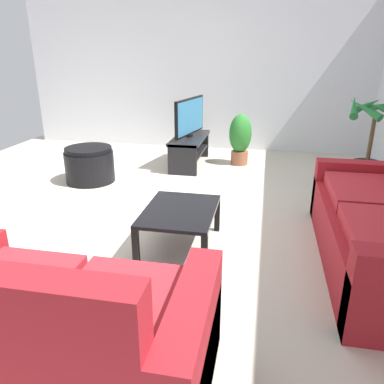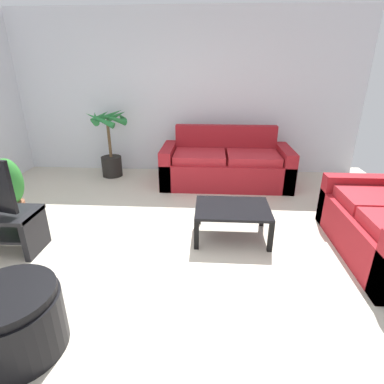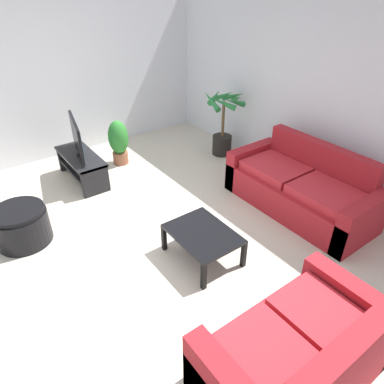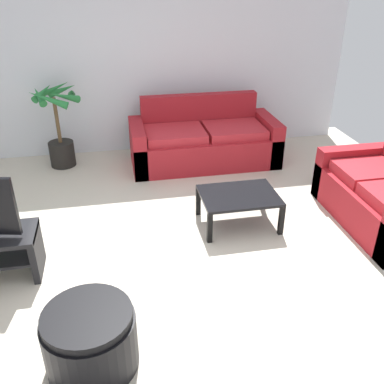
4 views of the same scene
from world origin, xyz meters
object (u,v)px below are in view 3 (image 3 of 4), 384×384
Objects in this scene: couch_main at (301,190)px; potted_palm at (223,126)px; tv_stand at (82,164)px; tv at (77,137)px; couch_loveseat at (299,355)px; ottoman at (22,226)px; potted_plant_small at (119,141)px; coffee_table at (203,236)px.

potted_palm is at bearing 172.18° from couch_main.
tv is (0.00, 0.00, 0.45)m from tv_stand.
potted_palm is at bearing 76.51° from tv.
couch_loveseat is 4.13m from tv_stand.
tv reaches higher than ottoman.
tv is 1.63m from ottoman.
tv is at bearing -139.96° from couch_main.
tv_stand is 0.78m from potted_plant_small.
tv_stand is at bearing -177.78° from couch_loveseat.
ottoman is at bearing -133.99° from coffee_table.
couch_main is at bearing 65.16° from ottoman.
tv_stand is 0.95× the size of potted_palm.
potted_palm is (-1.97, 0.27, 0.24)m from couch_main.
couch_main is at bearing 40.07° from tv_stand.
tv is (-2.54, -2.14, 0.44)m from couch_main.
tv_stand is (-4.13, -0.16, -0.01)m from couch_loveseat.
couch_main reaches higher than tv_stand.
couch_loveseat reaches higher than tv_stand.
couch_loveseat reaches higher than potted_plant_small.
coffee_table is at bearing -89.76° from couch_main.
couch_loveseat is (1.58, -1.98, -0.00)m from couch_main.
couch_main is 2.50× the size of coffee_table.
potted_palm reaches higher than tv_stand.
couch_main reaches higher than potted_plant_small.
coffee_table is at bearing 9.58° from tv_stand.
potted_plant_small is at bearing 122.34° from ottoman.
coffee_table is 1.27× the size of ottoman.
couch_main reaches higher than coffee_table.
tv_stand is 0.45m from tv.
tv is 1.44× the size of ottoman.
tv is 2.48m from potted_palm.
ottoman is (0.44, -3.57, -0.31)m from potted_palm.
potted_palm is at bearing 97.02° from ottoman.
tv_stand is at bearing -139.93° from couch_main.
coffee_table is 2.80m from potted_palm.
couch_loveseat is 4.36m from potted_plant_small.
couch_main is 3.35m from tv.
coffee_table is 2.21m from ottoman.
tv is 0.80× the size of potted_palm.
potted_palm is 1.50× the size of potted_plant_small.
couch_main is 3.32m from tv_stand.
potted_plant_small is 1.21× the size of ottoman.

